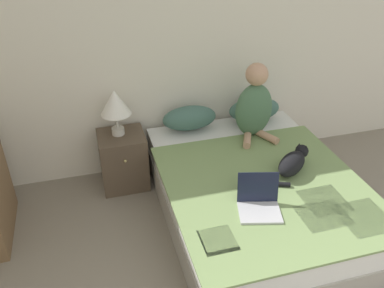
% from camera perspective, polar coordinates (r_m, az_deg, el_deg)
% --- Properties ---
extents(wall_back, '(5.30, 0.05, 2.55)m').
position_cam_1_polar(wall_back, '(4.06, 0.62, 13.49)').
color(wall_back, silver).
rests_on(wall_back, ground_plane).
extents(bed, '(1.61, 2.12, 0.51)m').
position_cam_1_polar(bed, '(3.67, 8.84, -7.26)').
color(bed, '#9E998E').
rests_on(bed, ground_plane).
extents(pillow_near, '(0.55, 0.27, 0.24)m').
position_cam_1_polar(pillow_near, '(4.08, -0.36, 3.67)').
color(pillow_near, '#42665B').
rests_on(pillow_near, bed).
extents(pillow_far, '(0.55, 0.27, 0.24)m').
position_cam_1_polar(pillow_far, '(4.30, 8.74, 4.81)').
color(pillow_far, '#42665B').
rests_on(pillow_far, bed).
extents(person_sitting, '(0.38, 0.37, 0.74)m').
position_cam_1_polar(person_sitting, '(3.92, 8.76, 5.39)').
color(person_sitting, '#476B4C').
rests_on(person_sitting, bed).
extents(cat_tabby, '(0.50, 0.38, 0.18)m').
position_cam_1_polar(cat_tabby, '(3.55, 13.97, -2.52)').
color(cat_tabby, black).
rests_on(cat_tabby, bed).
extents(laptop_open, '(0.38, 0.36, 0.25)m').
position_cam_1_polar(laptop_open, '(3.11, 9.38, -8.22)').
color(laptop_open, '#B7B7BC').
rests_on(laptop_open, bed).
extents(nightstand, '(0.45, 0.44, 0.57)m').
position_cam_1_polar(nightstand, '(4.10, -9.61, -2.21)').
color(nightstand, brown).
rests_on(nightstand, ground_plane).
extents(table_lamp, '(0.28, 0.28, 0.46)m').
position_cam_1_polar(table_lamp, '(3.83, -10.74, 5.56)').
color(table_lamp, beige).
rests_on(table_lamp, nightstand).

